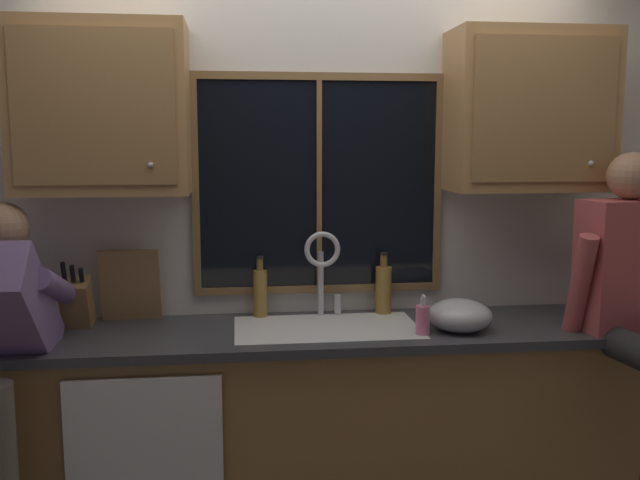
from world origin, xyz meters
name	(u,v)px	position (x,y,z in m)	size (l,w,h in m)	color
back_wall	(313,236)	(0.00, 0.06, 1.27)	(5.95, 0.12, 2.55)	silver
window_glass	(319,185)	(0.02, -0.01, 1.52)	(1.10, 0.02, 0.95)	black
window_frame_top	(319,76)	(0.02, -0.02, 2.02)	(1.17, 0.02, 0.04)	brown
window_frame_bottom	(319,289)	(0.02, -0.02, 1.03)	(1.17, 0.02, 0.04)	brown
window_frame_left	(195,186)	(-0.55, -0.02, 1.52)	(0.04, 0.02, 0.95)	brown
window_frame_right	(438,184)	(0.59, -0.02, 1.52)	(0.04, 0.02, 0.95)	brown
window_mullion_center	(319,185)	(0.02, -0.02, 1.52)	(0.02, 0.02, 0.95)	brown
lower_cabinet_run	(322,431)	(0.00, -0.29, 0.44)	(3.55, 0.58, 0.88)	olive
countertop	(322,333)	(0.00, -0.31, 0.90)	(3.61, 0.62, 0.04)	#38383D
dishwasher_front	(146,470)	(-0.73, -0.61, 0.46)	(0.60, 0.02, 0.74)	white
upper_cabinet_left	(101,109)	(-0.92, -0.17, 1.86)	(0.72, 0.36, 0.72)	#A87A47
upper_cabinet_right	(529,111)	(0.96, -0.17, 1.86)	(0.72, 0.36, 0.72)	#A87A47
sink	(327,349)	(0.02, -0.30, 0.82)	(0.80, 0.46, 0.21)	silver
faucet	(323,263)	(0.03, -0.12, 1.17)	(0.18, 0.09, 0.40)	silver
person_sitting_on_counter	(638,292)	(1.29, -0.57, 1.10)	(0.54, 0.63, 1.26)	#262628
knife_block	(77,303)	(-1.06, -0.17, 1.03)	(0.12, 0.18, 0.32)	olive
cutting_board	(130,285)	(-0.84, -0.08, 1.08)	(0.26, 0.02, 0.34)	#997047
mixing_bowl	(460,316)	(0.58, -0.40, 0.98)	(0.28, 0.28, 0.14)	#B7B7BC
soap_dispenser	(423,319)	(0.41, -0.46, 0.99)	(0.06, 0.07, 0.17)	pink
bottle_green_glass	(383,288)	(0.32, -0.08, 1.04)	(0.07, 0.07, 0.29)	olive
bottle_tall_clear	(260,292)	(-0.26, -0.07, 1.04)	(0.07, 0.07, 0.28)	olive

